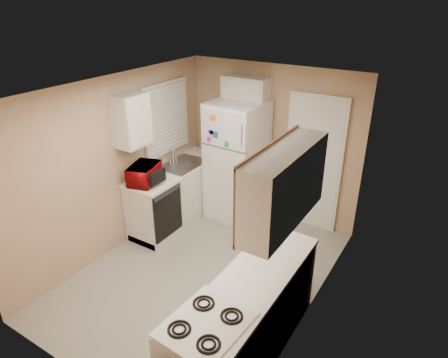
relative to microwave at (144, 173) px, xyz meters
The scene contains 18 objects.
floor 1.58m from the microwave, 12.55° to the right, with size 3.80×3.80×0.00m, color #B6B3A8.
ceiling 1.79m from the microwave, 12.55° to the right, with size 3.80×3.80×0.00m, color white.
wall_left 0.39m from the microwave, 134.33° to the right, with size 3.80×3.80×0.00m, color tan.
wall_right 2.57m from the microwave, ahead, with size 3.80×3.80×0.00m, color tan.
wall_back 2.01m from the microwave, 55.03° to the left, with size 2.80×2.80×0.00m, color tan.
wall_front 2.45m from the microwave, 61.92° to the right, with size 2.80×2.80×0.00m, color tan.
left_counter 0.88m from the microwave, 85.56° to the left, with size 0.60×1.80×0.90m, color silver.
dishwasher 0.66m from the microwave, ahead, with size 0.03×0.58×0.72m, color black.
sink 0.82m from the microwave, 86.40° to the left, with size 0.54×0.74×0.16m, color gray.
microwave is the anchor object (origin of this frame).
soap_bottle 1.37m from the microwave, 86.98° to the left, with size 0.09×0.10×0.21m, color white.
window_blinds 0.99m from the microwave, 104.81° to the left, with size 0.10×0.98×1.08m, color silver.
upper_cabinet_left 0.76m from the microwave, 160.23° to the right, with size 0.30×0.45×0.70m, color silver.
refrigerator 1.46m from the microwave, 58.31° to the left, with size 0.77×0.75×1.88m, color white.
cabinet_over_fridge 1.92m from the microwave, 63.34° to the left, with size 0.70×0.30×0.40m, color silver.
interior_door 2.45m from the microwave, 40.93° to the left, with size 0.86×0.06×2.08m, color white.
right_counter 2.56m from the microwave, 25.14° to the right, with size 0.60×2.00×0.90m, color silver.
upper_cabinet_right 2.63m from the microwave, 17.48° to the right, with size 0.30×1.20×0.70m, color silver.
Camera 1 is at (2.44, -3.42, 3.35)m, focal length 32.00 mm.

